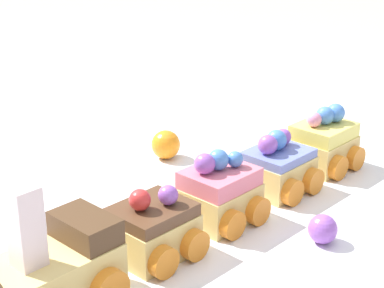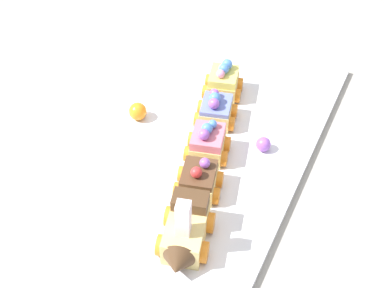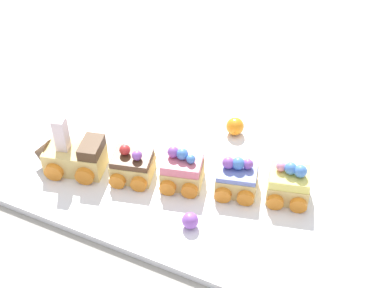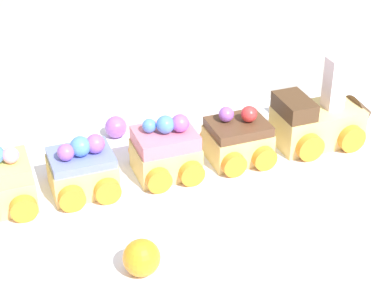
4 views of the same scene
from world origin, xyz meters
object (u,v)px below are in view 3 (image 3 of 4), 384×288
object	(u,v)px
cake_car_strawberry	(182,170)
cake_car_blueberry	(237,178)
cake_car_chocolate	(133,166)
cake_car_lemon	(289,184)
cake_train_locomotive	(70,156)
gumball_orange	(235,126)
gumball_purple	(190,221)

from	to	relation	value
cake_car_strawberry	cake_car_blueberry	world-z (taller)	cake_car_strawberry
cake_car_chocolate	cake_car_lemon	size ratio (longest dim) A/B	1.00
cake_car_chocolate	cake_train_locomotive	bearing A→B (deg)	-0.07
cake_train_locomotive	gumball_orange	distance (m)	0.29
gumball_orange	gumball_purple	world-z (taller)	gumball_orange
cake_car_chocolate	gumball_purple	xyz separation A→B (m)	(-0.13, 0.06, -0.01)
cake_car_blueberry	gumball_orange	size ratio (longest dim) A/B	2.60
cake_car_strawberry	cake_car_lemon	size ratio (longest dim) A/B	1.00
cake_car_blueberry	cake_car_lemon	size ratio (longest dim) A/B	1.00
cake_car_lemon	cake_train_locomotive	bearing A→B (deg)	0.02
cake_train_locomotive	gumball_purple	bearing A→B (deg)	157.44
cake_car_blueberry	cake_car_chocolate	bearing A→B (deg)	0.18
cake_train_locomotive	gumball_orange	xyz separation A→B (m)	(-0.21, -0.20, -0.01)
cake_car_lemon	gumball_orange	size ratio (longest dim) A/B	2.60
gumball_orange	cake_car_chocolate	bearing A→B (deg)	57.30
cake_train_locomotive	cake_car_lemon	xyz separation A→B (m)	(-0.34, -0.09, -0.00)
cake_car_strawberry	cake_car_lemon	xyz separation A→B (m)	(-0.16, -0.04, 0.00)
cake_train_locomotive	gumball_purple	world-z (taller)	cake_train_locomotive
cake_train_locomotive	cake_car_strawberry	distance (m)	0.19
cake_train_locomotive	cake_car_lemon	size ratio (longest dim) A/B	1.53
gumball_orange	gumball_purple	size ratio (longest dim) A/B	1.27
gumball_purple	cake_car_lemon	bearing A→B (deg)	-132.38
cake_car_lemon	gumball_purple	xyz separation A→B (m)	(0.11, 0.12, -0.01)
cake_car_chocolate	cake_car_lemon	world-z (taller)	cake_car_lemon
gumball_orange	gumball_purple	xyz separation A→B (m)	(-0.02, 0.23, -0.00)
cake_car_chocolate	cake_car_strawberry	bearing A→B (deg)	-179.82
cake_car_lemon	gumball_orange	xyz separation A→B (m)	(0.13, -0.11, -0.01)
cake_car_chocolate	cake_car_blueberry	xyz separation A→B (m)	(-0.16, -0.04, 0.00)
cake_car_blueberry	gumball_purple	xyz separation A→B (m)	(0.03, 0.10, -0.01)
gumball_purple	gumball_orange	bearing A→B (deg)	-85.02
cake_train_locomotive	cake_car_chocolate	bearing A→B (deg)	179.93
cake_train_locomotive	cake_car_chocolate	xyz separation A→B (m)	(-0.10, -0.03, -0.00)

